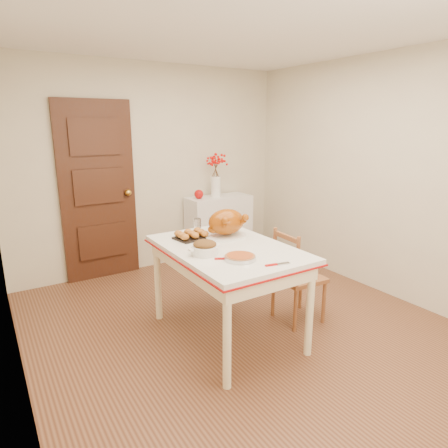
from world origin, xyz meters
TOP-DOWN VIEW (x-y plane):
  - floor at (0.00, 0.00)m, footprint 3.50×4.00m
  - ceiling at (0.00, 0.00)m, footprint 3.50×4.00m
  - wall_back at (0.00, 2.00)m, footprint 3.50×0.00m
  - wall_left at (-1.75, 0.00)m, footprint 0.00×4.00m
  - wall_right at (1.75, 0.00)m, footprint 0.00×4.00m
  - door_back at (-0.70, 1.97)m, footprint 0.85×0.06m
  - sideboard at (0.81, 1.78)m, footprint 0.86×0.38m
  - kitchen_table at (-0.18, 0.02)m, footprint 0.93×1.35m
  - chair_oak at (0.53, -0.09)m, footprint 0.41×0.41m
  - berry_vase at (0.77, 1.78)m, footprint 0.29×0.29m
  - apple at (0.52, 1.78)m, footprint 0.12×0.12m
  - turkey_platter at (-0.04, 0.26)m, footprint 0.44×0.37m
  - pumpkin_pie at (-0.28, -0.31)m, footprint 0.24×0.24m
  - stuffing_dish at (-0.43, -0.05)m, footprint 0.29×0.24m
  - rolls_tray at (-0.33, 0.38)m, footprint 0.31×0.26m
  - pie_server at (-0.11, -0.54)m, footprint 0.20×0.09m
  - carving_knife at (-0.33, -0.26)m, footprint 0.25×0.17m
  - drinking_glass at (-0.16, 0.57)m, footprint 0.08×0.08m
  - shaker_pair at (0.13, 0.49)m, footprint 0.10×0.04m

SIDE VIEW (x-z plane):
  - floor at x=0.00m, z-range 0.00..0.00m
  - kitchen_table at x=-0.18m, z-range 0.00..0.81m
  - sideboard at x=0.81m, z-range 0.00..0.86m
  - chair_oak at x=0.53m, z-range 0.00..0.88m
  - pie_server at x=-0.11m, z-range 0.81..0.82m
  - carving_knife at x=-0.33m, z-range 0.81..0.82m
  - pumpkin_pie at x=-0.28m, z-range 0.81..0.86m
  - rolls_tray at x=-0.33m, z-range 0.81..0.88m
  - shaker_pair at x=0.13m, z-range 0.81..0.91m
  - stuffing_dish at x=-0.43m, z-range 0.81..0.91m
  - drinking_glass at x=-0.16m, z-range 0.81..0.93m
  - apple at x=0.52m, z-range 0.86..0.97m
  - turkey_platter at x=-0.04m, z-range 0.81..1.06m
  - door_back at x=-0.70m, z-range 0.00..2.06m
  - berry_vase at x=0.77m, z-range 0.86..1.42m
  - wall_back at x=0.00m, z-range 0.00..2.50m
  - wall_left at x=-1.75m, z-range 0.00..2.50m
  - wall_right at x=1.75m, z-range 0.00..2.50m
  - ceiling at x=0.00m, z-range 2.50..2.50m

